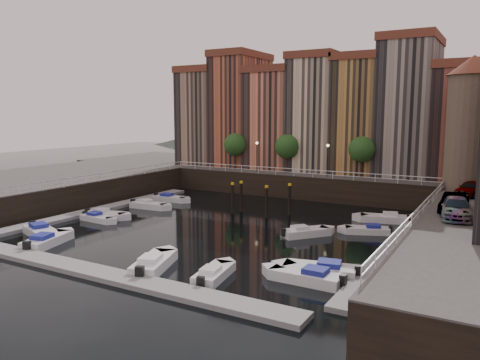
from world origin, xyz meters
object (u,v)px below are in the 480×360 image
Objects in this scene: mooring_pilings at (257,200)px; boat_left_2 at (105,215)px; gangway at (429,205)px; boat_left_0 at (41,232)px; boat_left_1 at (98,218)px; car_b at (454,204)px; car_c at (456,209)px; car_a at (470,189)px; corner_tower at (470,121)px.

boat_left_2 is at bearing -143.72° from mooring_pilings.
boat_left_0 is at bearing -143.21° from gangway.
boat_left_2 is at bearing 108.52° from boat_left_1.
gangway is at bearing 113.29° from car_b.
car_c is (33.04, 4.84, 3.44)m from boat_left_1.
boat_left_2 is 1.09× the size of car_a.
boat_left_2 is (-0.37, 1.39, 0.04)m from boat_left_1.
boat_left_0 is 1.17× the size of car_a.
car_b reaches higher than boat_left_2.
mooring_pilings is 20.44m from car_b.
mooring_pilings reaches higher than boat_left_2.
boat_left_0 is (-32.54, -26.67, -9.80)m from corner_tower.
mooring_pilings is 16.32m from boat_left_2.
corner_tower is 39.44m from boat_left_1.
corner_tower is at bearing 94.16° from car_b.
car_a is at bearing 28.89° from boat_left_1.
gangway is 17.51m from mooring_pilings.
car_c is at bearing -5.13° from boat_left_2.
boat_left_0 is 0.99× the size of car_c.
corner_tower is 39.06m from boat_left_2.
car_b is (33.04, 5.58, 3.40)m from boat_left_2.
car_b reaches higher than car_a.
boat_left_1 is at bearing -86.03° from boat_left_2.
corner_tower reaches higher than boat_left_0.
car_a is (33.24, 22.59, 3.36)m from boat_left_0.
car_b is at bearing -1.44° from boat_left_2.
car_c reaches higher than car_a.
mooring_pilings is 21.21m from car_a.
boat_left_1 is at bearing -164.10° from car_b.
car_c reaches higher than boat_left_0.
corner_tower is 3.25× the size of boat_left_1.
car_a reaches higher than boat_left_0.
car_c reaches higher than boat_left_2.
gangway is 1.60× the size of boat_left_0.
corner_tower is 3.10× the size of car_a.
gangway is 9.11m from car_b.
car_a is 10.96m from car_c.
gangway is 33.49m from boat_left_1.
boat_left_0 is 8.19m from boat_left_2.
car_c is (-0.26, -10.96, 0.01)m from car_a.
car_c is at bearing 39.00° from boat_left_0.
boat_left_2 is at bearing 112.62° from boat_left_0.
car_b is at bearing -89.70° from corner_tower.
car_a reaches higher than boat_left_1.
boat_left_0 reaches higher than boat_left_2.
mooring_pilings is (-16.96, -4.36, -0.27)m from gangway.
corner_tower is 43.20m from boat_left_0.
corner_tower is at bearing 116.24° from car_a.
boat_left_2 is (-30.08, -13.99, -1.55)m from gangway.
mooring_pilings is at bearing 74.11° from boat_left_0.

